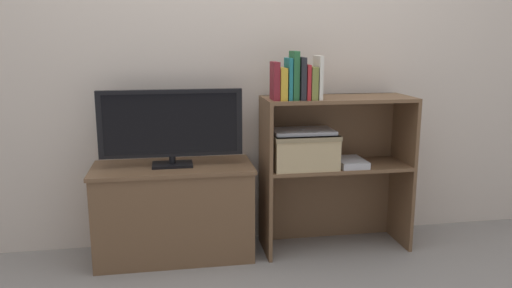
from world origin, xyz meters
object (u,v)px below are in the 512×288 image
(book_maroon, at_px, (275,81))
(book_charcoal, at_px, (301,78))
(book_crimson, at_px, (306,82))
(book_mustard, at_px, (282,84))
(storage_basket_left, at_px, (302,148))
(book_olive, at_px, (312,83))
(tv_stand, at_px, (174,211))
(magazine_stack, at_px, (350,162))
(book_teal, at_px, (288,79))
(book_ivory, at_px, (318,77))
(book_forest, at_px, (294,75))
(tv, at_px, (171,125))
(laptop, at_px, (303,131))

(book_maroon, xyz_separation_m, book_charcoal, (0.14, 0.00, 0.01))
(book_crimson, bearing_deg, book_charcoal, 180.00)
(book_mustard, relative_size, storage_basket_left, 0.47)
(book_mustard, height_order, book_olive, book_olive)
(tv_stand, height_order, storage_basket_left, storage_basket_left)
(book_maroon, relative_size, book_olive, 1.16)
(book_crimson, height_order, book_olive, book_crimson)
(book_charcoal, relative_size, storage_basket_left, 0.62)
(book_charcoal, bearing_deg, magazine_stack, 3.68)
(tv_stand, xyz_separation_m, book_teal, (0.63, -0.09, 0.74))
(book_ivory, distance_m, magazine_stack, 0.53)
(book_teal, relative_size, storage_basket_left, 0.61)
(book_olive, bearing_deg, book_maroon, 180.00)
(book_olive, bearing_deg, book_charcoal, 180.00)
(book_mustard, xyz_separation_m, book_forest, (0.07, 0.00, 0.04))
(magazine_stack, bearing_deg, storage_basket_left, 173.87)
(book_mustard, relative_size, book_crimson, 0.91)
(magazine_stack, bearing_deg, tv, 176.23)
(tv_stand, xyz_separation_m, book_maroon, (0.56, -0.09, 0.73))
(book_mustard, xyz_separation_m, book_teal, (0.04, 0.00, 0.03))
(book_forest, bearing_deg, book_crimson, 0.00)
(tv_stand, distance_m, book_ivory, 1.09)
(tv_stand, distance_m, book_mustard, 0.93)
(tv, bearing_deg, book_ivory, -6.19)
(book_maroon, distance_m, book_olive, 0.20)
(tv, distance_m, book_maroon, 0.61)
(book_forest, height_order, book_olive, book_forest)
(tv, xyz_separation_m, book_maroon, (0.56, -0.09, 0.24))
(tv, height_order, book_forest, book_forest)
(magazine_stack, bearing_deg, book_charcoal, -176.32)
(magazine_stack, bearing_deg, book_teal, -176.98)
(book_crimson, xyz_separation_m, book_olive, (0.03, 0.00, -0.01))
(tv_stand, relative_size, book_ivory, 3.78)
(laptop, bearing_deg, book_charcoal, -122.16)
(book_ivory, bearing_deg, book_crimson, 180.00)
(magazine_stack, bearing_deg, book_mustard, -177.25)
(book_teal, distance_m, book_charcoal, 0.07)
(magazine_stack, bearing_deg, tv_stand, 176.14)
(book_forest, bearing_deg, book_maroon, 180.00)
(laptop, bearing_deg, book_teal, -153.45)
(book_olive, height_order, magazine_stack, book_olive)
(book_ivory, relative_size, magazine_stack, 1.05)
(book_teal, xyz_separation_m, book_crimson, (0.10, 0.00, -0.02))
(book_charcoal, height_order, book_ivory, book_ivory)
(storage_basket_left, height_order, magazine_stack, storage_basket_left)
(tv, relative_size, storage_basket_left, 2.12)
(book_maroon, height_order, storage_basket_left, book_maroon)
(book_mustard, bearing_deg, book_charcoal, 0.00)
(tv, xyz_separation_m, magazine_stack, (1.00, -0.07, -0.23))
(book_maroon, relative_size, magazine_stack, 0.91)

